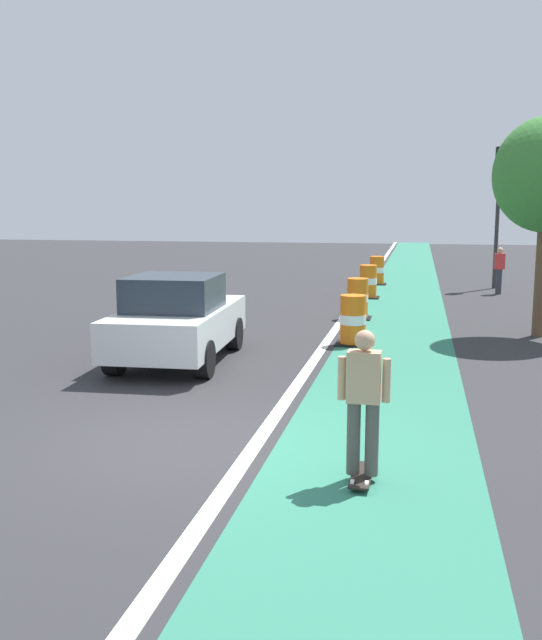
# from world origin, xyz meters

# --- Properties ---
(ground_plane) EXTENTS (100.00, 100.00, 0.00)m
(ground_plane) POSITION_xyz_m (0.00, 0.00, 0.00)
(ground_plane) COLOR #2D2D30
(bike_lane_strip) EXTENTS (2.50, 80.00, 0.01)m
(bike_lane_strip) POSITION_xyz_m (2.40, 12.00, 0.00)
(bike_lane_strip) COLOR #2D755B
(bike_lane_strip) RESTS_ON ground
(lane_divider_stripe) EXTENTS (0.20, 80.00, 0.01)m
(lane_divider_stripe) POSITION_xyz_m (0.90, 12.00, 0.01)
(lane_divider_stripe) COLOR silver
(lane_divider_stripe) RESTS_ON ground
(skateboarder_on_lane) EXTENTS (0.57, 0.80, 1.69)m
(skateboarder_on_lane) POSITION_xyz_m (2.31, -0.79, 0.91)
(skateboarder_on_lane) COLOR black
(skateboarder_on_lane) RESTS_ON ground
(parked_sedan_nearest) EXTENTS (2.08, 4.19, 1.70)m
(parked_sedan_nearest) POSITION_xyz_m (-1.67, 4.51, 0.83)
(parked_sedan_nearest) COLOR silver
(parked_sedan_nearest) RESTS_ON ground
(traffic_barrel_front) EXTENTS (0.73, 0.73, 1.09)m
(traffic_barrel_front) POSITION_xyz_m (1.49, 6.92, 0.53)
(traffic_barrel_front) COLOR orange
(traffic_barrel_front) RESTS_ON ground
(traffic_barrel_mid) EXTENTS (0.73, 0.73, 1.09)m
(traffic_barrel_mid) POSITION_xyz_m (1.28, 10.56, 0.53)
(traffic_barrel_mid) COLOR orange
(traffic_barrel_mid) RESTS_ON ground
(traffic_barrel_back) EXTENTS (0.73, 0.73, 1.09)m
(traffic_barrel_back) POSITION_xyz_m (1.25, 14.96, 0.53)
(traffic_barrel_back) COLOR orange
(traffic_barrel_back) RESTS_ON ground
(traffic_barrel_far) EXTENTS (0.73, 0.73, 1.09)m
(traffic_barrel_far) POSITION_xyz_m (1.28, 19.15, 0.53)
(traffic_barrel_far) COLOR orange
(traffic_barrel_far) RESTS_ON ground
(traffic_light_corner) EXTENTS (0.41, 0.32, 5.10)m
(traffic_light_corner) POSITION_xyz_m (5.61, 18.72, 3.50)
(traffic_light_corner) COLOR #2D2D2D
(traffic_light_corner) RESTS_ON ground
(pedestrian_crossing) EXTENTS (0.34, 0.20, 1.61)m
(pedestrian_crossing) POSITION_xyz_m (5.57, 16.95, 0.86)
(pedestrian_crossing) COLOR #33333D
(pedestrian_crossing) RESTS_ON ground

